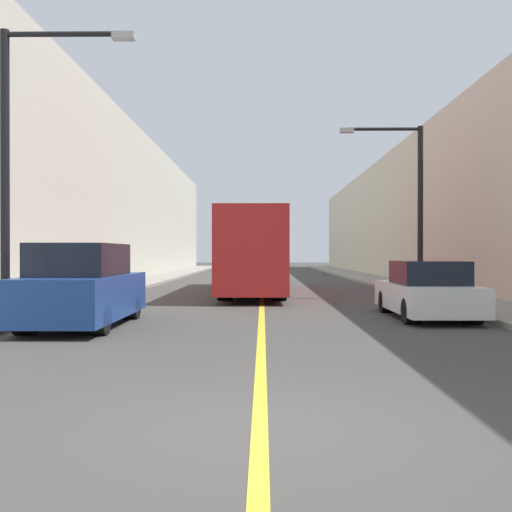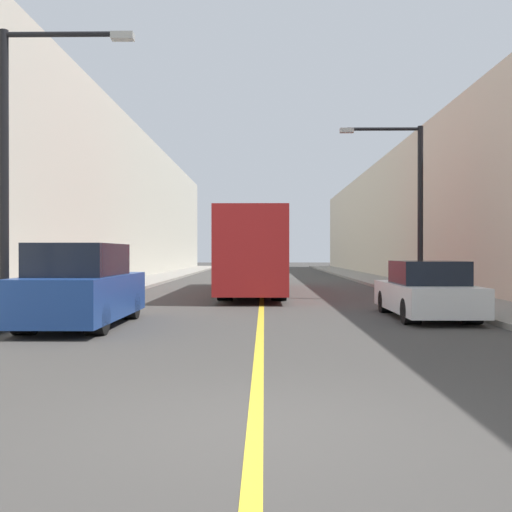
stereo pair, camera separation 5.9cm
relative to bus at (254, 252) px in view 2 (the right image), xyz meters
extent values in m
plane|color=#3F3D3A|center=(0.35, -19.51, -1.74)|extent=(200.00, 200.00, 0.00)
cube|color=gray|center=(-6.34, 10.49, -1.67)|extent=(2.53, 72.00, 0.14)
cube|color=gray|center=(7.04, 10.49, -1.67)|extent=(2.53, 72.00, 0.14)
cube|color=#B7B2A3|center=(-9.61, 10.49, 3.16)|extent=(4.00, 72.00, 9.81)
cube|color=beige|center=(10.31, 10.49, 2.29)|extent=(4.00, 72.00, 8.07)
cube|color=gold|center=(0.35, 10.49, -1.74)|extent=(0.16, 72.00, 0.01)
cube|color=#AD1E1E|center=(0.00, 0.01, 0.03)|extent=(2.44, 12.95, 2.96)
cube|color=black|center=(0.00, -6.44, 0.54)|extent=(2.08, 0.04, 1.33)
cylinder|color=black|center=(-0.95, -4.01, -1.26)|extent=(0.54, 0.95, 0.95)
cylinder|color=black|center=(0.95, -4.01, -1.26)|extent=(0.54, 0.95, 0.95)
cylinder|color=black|center=(-0.95, 4.02, -1.26)|extent=(0.54, 0.95, 0.95)
cylinder|color=black|center=(0.95, 4.02, -1.26)|extent=(0.54, 0.95, 0.95)
cube|color=navy|center=(-3.74, -11.49, -1.05)|extent=(1.89, 4.88, 0.97)
cube|color=black|center=(-3.74, -11.73, -0.21)|extent=(1.67, 2.68, 0.73)
cube|color=black|center=(-3.74, -13.90, -0.88)|extent=(1.61, 0.04, 0.44)
cylinder|color=black|center=(-4.48, -13.00, -1.40)|extent=(0.42, 0.68, 0.68)
cylinder|color=black|center=(-3.01, -13.00, -1.40)|extent=(0.42, 0.68, 0.68)
cylinder|color=black|center=(-4.48, -9.98, -1.40)|extent=(0.42, 0.68, 0.68)
cylinder|color=black|center=(-3.01, -9.98, -1.40)|extent=(0.42, 0.68, 0.68)
cube|color=silver|center=(4.63, -9.64, -1.21)|extent=(1.83, 4.50, 0.70)
cube|color=black|center=(4.63, -9.87, -0.56)|extent=(1.61, 2.02, 0.60)
cube|color=black|center=(4.63, -11.86, -1.08)|extent=(1.56, 0.04, 0.32)
cylinder|color=black|center=(3.91, -11.04, -1.43)|extent=(0.40, 0.62, 0.62)
cylinder|color=black|center=(5.34, -11.04, -1.43)|extent=(0.40, 0.62, 0.62)
cylinder|color=black|center=(3.91, -8.25, -1.43)|extent=(0.40, 0.62, 0.62)
cylinder|color=black|center=(5.34, -8.25, -1.43)|extent=(0.40, 0.62, 0.62)
cylinder|color=black|center=(-5.37, -11.92, 1.66)|extent=(0.20, 0.20, 6.52)
cylinder|color=black|center=(-4.05, -11.92, 4.82)|extent=(2.66, 0.12, 0.12)
cube|color=#999993|center=(-2.72, -11.92, 4.77)|extent=(0.50, 0.24, 0.16)
cylinder|color=black|center=(6.08, -3.53, 1.46)|extent=(0.20, 0.20, 6.12)
cylinder|color=black|center=(4.75, -3.53, 4.42)|extent=(2.66, 0.12, 0.12)
cube|color=#999993|center=(3.42, -3.53, 4.37)|extent=(0.50, 0.24, 0.16)
camera|label=1|loc=(0.38, -25.20, -0.05)|focal=42.00mm
camera|label=2|loc=(0.44, -25.20, -0.05)|focal=42.00mm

